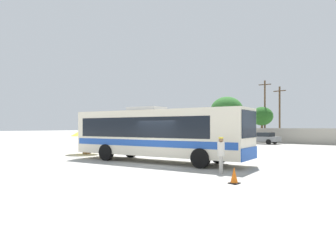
{
  "coord_description": "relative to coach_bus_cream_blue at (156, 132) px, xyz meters",
  "views": [
    {
      "loc": [
        11.53,
        -12.95,
        2.15
      ],
      "look_at": [
        -0.94,
        1.94,
        2.2
      ],
      "focal_mm": 32.54,
      "sensor_mm": 36.0,
      "label": 1
    }
  ],
  "objects": [
    {
      "name": "utility_pole_near",
      "position": [
        -2.35,
        27.71,
        2.19
      ],
      "size": [
        1.79,
        0.42,
        7.65
      ],
      "color": "#4C3823",
      "rests_on": "ground_plane"
    },
    {
      "name": "parked_car_leftmost_white",
      "position": [
        -14.49,
        23.46,
        -1.06
      ],
      "size": [
        4.65,
        2.16,
        1.41
      ],
      "color": "silver",
      "rests_on": "ground_plane"
    },
    {
      "name": "parked_car_third_grey",
      "position": [
        -2.97,
        23.06,
        -1.04
      ],
      "size": [
        4.64,
        2.16,
        1.44
      ],
      "color": "slate",
      "rests_on": "ground_plane"
    },
    {
      "name": "attendant_by_bus_door",
      "position": [
        5.44,
        -1.52,
        -0.86
      ],
      "size": [
        0.41,
        0.41,
        1.67
      ],
      "color": "#B7B2A8",
      "rests_on": "ground_plane"
    },
    {
      "name": "ground_plane",
      "position": [
        1.06,
        9.07,
        -1.81
      ],
      "size": [
        300.0,
        300.0,
        0.0
      ],
      "primitive_type": "plane",
      "color": "#A3A099"
    },
    {
      "name": "parked_car_second_red",
      "position": [
        -8.32,
        22.4,
        -1.03
      ],
      "size": [
        4.23,
        2.28,
        1.48
      ],
      "color": "red",
      "rests_on": "ground_plane"
    },
    {
      "name": "vendor_umbrella_near_gate_yellow",
      "position": [
        -7.65,
        0.32,
        -0.08
      ],
      "size": [
        2.47,
        2.47,
        2.1
      ],
      "color": "gray",
      "rests_on": "ground_plane"
    },
    {
      "name": "roadside_tree_left",
      "position": [
        -13.04,
        32.38,
        3.13
      ],
      "size": [
        5.51,
        5.51,
        7.29
      ],
      "color": "brown",
      "rests_on": "ground_plane"
    },
    {
      "name": "utility_pole_far",
      "position": [
        -5.3,
        29.87,
        2.88
      ],
      "size": [
        1.8,
        0.4,
        9.01
      ],
      "color": "#4C3823",
      "rests_on": "ground_plane"
    },
    {
      "name": "traffic_cone_on_apron",
      "position": [
        7.13,
        -3.47,
        -1.51
      ],
      "size": [
        0.36,
        0.36,
        0.64
      ],
      "color": "black",
      "rests_on": "ground_plane"
    },
    {
      "name": "coach_bus_cream_blue",
      "position": [
        0.0,
        0.0,
        0.0
      ],
      "size": [
        11.66,
        3.97,
        3.39
      ],
      "color": "silver",
      "rests_on": "ground_plane"
    },
    {
      "name": "roadside_tree_midleft",
      "position": [
        -5.68,
        29.67,
        1.89
      ],
      "size": [
        3.24,
        3.24,
        5.1
      ],
      "color": "brown",
      "rests_on": "ground_plane"
    },
    {
      "name": "perimeter_wall",
      "position": [
        1.06,
        26.02,
        -0.83
      ],
      "size": [
        80.0,
        0.3,
        1.96
      ],
      "primitive_type": "cube",
      "color": "#9E998C",
      "rests_on": "ground_plane"
    }
  ]
}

